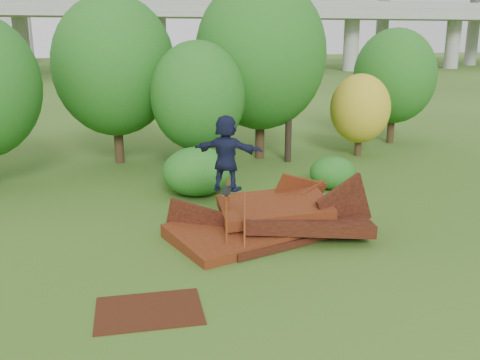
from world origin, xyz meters
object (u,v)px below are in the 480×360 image
object	(u,v)px
skater	(226,153)
utility_pole	(291,42)
scrap_pile	(272,222)
flat_plate	(149,311)

from	to	relation	value
skater	utility_pole	size ratio (longest dim) A/B	0.19
scrap_pile	flat_plate	xyz separation A→B (m)	(-3.89, -3.12, -0.36)
skater	flat_plate	distance (m)	4.15
skater	flat_plate	xyz separation A→B (m)	(-2.34, -2.28, -2.56)
flat_plate	scrap_pile	bearing A→B (deg)	38.71
scrap_pile	utility_pole	world-z (taller)	utility_pole
scrap_pile	flat_plate	bearing A→B (deg)	-141.29
flat_plate	utility_pole	bearing A→B (deg)	54.53
flat_plate	utility_pole	world-z (taller)	utility_pole
skater	flat_plate	size ratio (longest dim) A/B	0.87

